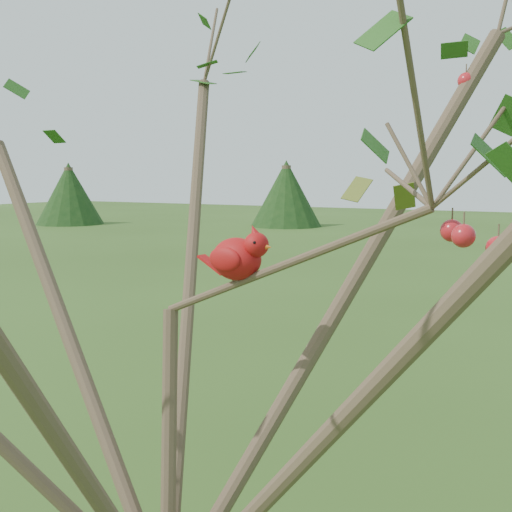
{
  "coord_description": "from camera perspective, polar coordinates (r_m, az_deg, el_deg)",
  "views": [
    {
      "loc": [
        0.82,
        -1.07,
        2.26
      ],
      "look_at": [
        0.19,
        0.08,
        2.09
      ],
      "focal_mm": 45.0,
      "sensor_mm": 36.0,
      "label": 1
    }
  ],
  "objects": [
    {
      "name": "cardinal",
      "position": [
        1.35,
        -1.52,
        -0.08
      ],
      "size": [
        0.19,
        0.1,
        0.13
      ],
      "rotation": [
        0.0,
        0.0,
        -0.11
      ],
      "color": "#AA130E",
      "rests_on": "ground"
    },
    {
      "name": "crabapple_tree",
      "position": [
        1.32,
        -8.31,
        1.28
      ],
      "size": [
        2.35,
        2.05,
        2.95
      ],
      "color": "#493627",
      "rests_on": "ground"
    }
  ]
}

